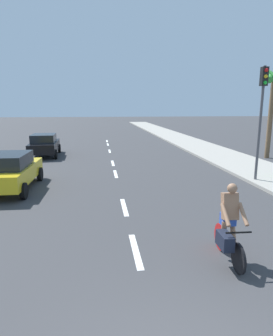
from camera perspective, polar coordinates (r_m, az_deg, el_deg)
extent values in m
plane|color=#38383A|center=(22.69, -5.24, 3.11)|extent=(160.00, 160.00, 0.00)
cube|color=#9E998E|center=(26.10, 11.95, 4.21)|extent=(3.60, 80.00, 0.14)
cube|color=white|center=(7.42, -0.17, -15.85)|extent=(0.16, 1.80, 0.01)
cube|color=white|center=(10.33, -2.41, -7.64)|extent=(0.16, 1.80, 0.01)
cube|color=white|center=(15.30, -4.12, -1.16)|extent=(0.16, 1.80, 0.01)
cube|color=white|center=(18.22, -4.67, 0.95)|extent=(0.16, 1.80, 0.01)
cube|color=white|center=(23.18, -5.29, 3.31)|extent=(0.16, 1.80, 0.01)
cube|color=white|center=(27.33, -5.63, 4.61)|extent=(0.16, 1.80, 0.01)
cube|color=white|center=(30.03, -5.80, 5.27)|extent=(0.16, 1.80, 0.01)
cylinder|color=black|center=(6.77, 19.33, -16.37)|extent=(0.08, 0.66, 0.66)
cylinder|color=red|center=(7.63, 16.06, -12.80)|extent=(0.08, 0.66, 0.66)
cube|color=black|center=(7.12, 17.68, -13.18)|extent=(0.08, 0.95, 0.04)
cylinder|color=black|center=(7.20, 17.16, -10.77)|extent=(0.03, 0.03, 0.48)
cube|color=black|center=(6.60, 19.38, -11.84)|extent=(0.56, 0.05, 0.03)
cube|color=#9E7051|center=(6.90, 17.83, -7.11)|extent=(0.35, 0.33, 0.63)
sphere|color=#9E7051|center=(6.73, 18.26, -3.80)|extent=(0.22, 0.22, 0.22)
cube|color=#2D51B7|center=(7.06, 17.50, -9.51)|extent=(0.33, 0.23, 0.28)
cube|color=black|center=(6.75, 16.93, -13.45)|extent=(0.26, 0.53, 0.32)
cylinder|color=#9E7051|center=(7.18, 18.40, -11.96)|extent=(0.12, 0.32, 0.62)
cylinder|color=#9E7051|center=(7.09, 16.58, -12.15)|extent=(0.12, 0.21, 0.63)
cylinder|color=#9E7051|center=(6.79, 20.21, -8.49)|extent=(0.11, 0.49, 0.41)
cylinder|color=#9E7051|center=(6.64, 17.04, -8.76)|extent=(0.11, 0.49, 0.41)
cube|color=gold|center=(13.39, -23.41, -1.02)|extent=(1.86, 4.22, 0.64)
cube|color=black|center=(13.08, -23.90, 1.34)|extent=(1.60, 2.21, 0.56)
cylinder|color=black|center=(15.06, -24.91, -1.24)|extent=(0.20, 0.64, 0.64)
cylinder|color=black|center=(14.58, -18.38, -1.13)|extent=(0.20, 0.64, 0.64)
cylinder|color=black|center=(11.91, -21.23, -4.20)|extent=(0.20, 0.64, 0.64)
cube|color=black|center=(21.82, -17.56, 4.08)|extent=(1.95, 4.28, 0.64)
cube|color=black|center=(21.55, -17.73, 5.59)|extent=(1.65, 2.25, 0.56)
cylinder|color=black|center=(23.40, -19.21, 3.56)|extent=(0.21, 0.65, 0.64)
cylinder|color=black|center=(23.18, -14.89, 3.75)|extent=(0.21, 0.65, 0.64)
cylinder|color=black|center=(20.62, -20.43, 2.42)|extent=(0.21, 0.65, 0.64)
cylinder|color=black|center=(20.37, -15.54, 2.62)|extent=(0.21, 0.65, 0.64)
cylinder|color=brown|center=(21.72, 24.77, 9.19)|extent=(0.31, 0.31, 5.66)
cone|color=#2D8433|center=(21.86, 24.74, 16.26)|extent=(1.36, 1.54, 1.33)
cone|color=#2D8433|center=(21.59, 25.10, 16.30)|extent=(1.14, 1.62, 1.66)
cylinder|color=#4C4C51|center=(14.34, 23.01, 7.55)|extent=(0.12, 0.12, 5.20)
cube|color=black|center=(14.37, 23.73, 16.11)|extent=(0.28, 0.24, 0.80)
sphere|color=red|center=(14.28, 24.09, 17.12)|extent=(0.16, 0.16, 0.16)
sphere|color=gold|center=(14.25, 24.00, 16.09)|extent=(0.16, 0.16, 0.16)
sphere|color=green|center=(14.23, 23.91, 15.05)|extent=(0.16, 0.16, 0.16)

